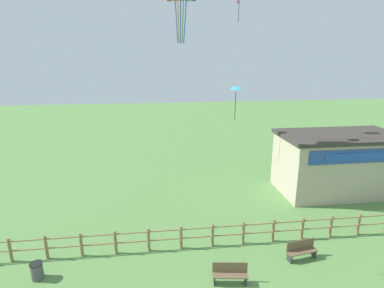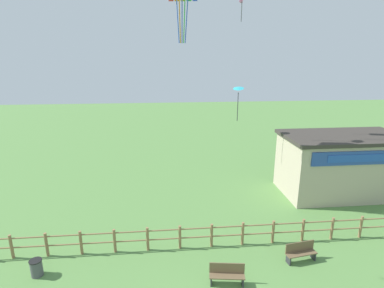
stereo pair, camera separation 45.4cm
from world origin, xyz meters
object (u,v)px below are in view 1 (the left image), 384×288
kite_pink_diamond (239,0)px  trash_bin (37,271)px  seaside_building (338,163)px  park_bench_near_fence (230,273)px  kite_cyan_delta (236,91)px  park_bench_by_building (301,250)px

kite_pink_diamond → trash_bin: bearing=-141.7°
seaside_building → park_bench_near_fence: bearing=-140.5°
trash_bin → kite_cyan_delta: size_ratio=0.32×
park_bench_near_fence → kite_cyan_delta: (2.68, 9.81, 6.75)m
kite_pink_diamond → park_bench_near_fence: bearing=-105.2°
seaside_building → park_bench_by_building: bearing=-131.0°
park_bench_by_building → seaside_building: bearing=49.0°
kite_cyan_delta → trash_bin: bearing=-142.4°
park_bench_by_building → trash_bin: 12.17m
seaside_building → kite_cyan_delta: kite_cyan_delta is taller
park_bench_by_building → kite_pink_diamond: 15.41m
kite_pink_diamond → kite_cyan_delta: bearing=-101.7°
seaside_building → park_bench_near_fence: size_ratio=5.43×
park_bench_near_fence → trash_bin: bearing=170.9°
kite_cyan_delta → park_bench_near_fence: bearing=-105.3°
trash_bin → kite_pink_diamond: (11.07, 8.74, 12.63)m
trash_bin → kite_cyan_delta: (11.02, 8.48, 6.84)m
park_bench_near_fence → kite_cyan_delta: kite_cyan_delta is taller
seaside_building → kite_cyan_delta: size_ratio=3.48×
park_bench_by_building → kite_pink_diamond: size_ratio=0.80×
park_bench_near_fence → trash_bin: park_bench_near_fence is taller
seaside_building → kite_pink_diamond: (-7.24, 1.83, 10.85)m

